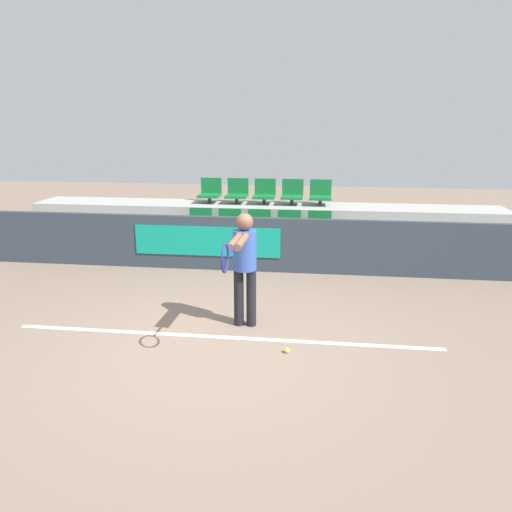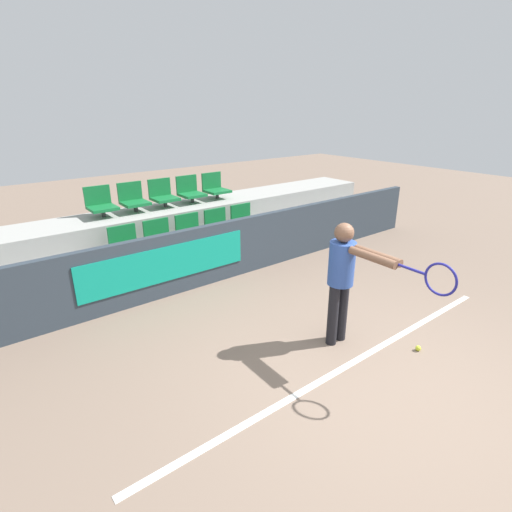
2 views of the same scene
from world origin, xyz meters
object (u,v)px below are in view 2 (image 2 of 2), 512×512
Objects in this scene: stadium_chair_8 at (190,191)px; tennis_ball at (418,348)px; stadium_chair_5 at (101,204)px; stadium_chair_6 at (133,199)px; stadium_chair_3 at (219,226)px; stadium_chair_9 at (215,187)px; stadium_chair_4 at (245,220)px; stadium_chair_2 at (191,231)px; stadium_chair_1 at (160,238)px; tennis_player at (346,274)px; stadium_chair_0 at (126,245)px; stadium_chair_7 at (163,195)px.

tennis_ball is (0.25, -4.96, -1.13)m from stadium_chair_8.
stadium_chair_8 is at bearing 0.00° from stadium_chair_5.
stadium_chair_6 is 5.28m from tennis_ball.
stadium_chair_3 is 2.08m from stadium_chair_5.
stadium_chair_6 is 1.75m from stadium_chair_9.
stadium_chair_6 is (-1.75, 1.02, 0.47)m from stadium_chair_4.
stadium_chair_4 is 2.08m from stadium_chair_6.
tennis_ball is at bearing -74.05° from stadium_chair_6.
stadium_chair_5 is 1.00× the size of stadium_chair_6.
stadium_chair_2 is at bearing 180.00° from stadium_chair_3.
stadium_chair_1 is 3.36m from tennis_player.
stadium_chair_0 is 1.27m from stadium_chair_6.
stadium_chair_2 is at bearing -90.00° from stadium_chair_7.
stadium_chair_1 and stadium_chair_3 have the same top height.
tennis_ball is at bearing -63.08° from stadium_chair_0.
stadium_chair_3 is 1.00× the size of stadium_chair_5.
stadium_chair_0 is at bearing 114.45° from tennis_player.
stadium_chair_8 is 0.33× the size of tennis_player.
stadium_chair_6 is at bearing 180.00° from stadium_chair_7.
stadium_chair_8 reaches higher than stadium_chair_3.
stadium_chair_6 is at bearing 119.80° from stadium_chair_2.
tennis_ball is (2.00, -4.96, -1.13)m from stadium_chair_5.
stadium_chair_0 is 1.00× the size of stadium_chair_2.
stadium_chair_5 is at bearing 180.00° from stadium_chair_7.
stadium_chair_7 is at bearing 180.00° from stadium_chair_9.
stadium_chair_5 is at bearing 111.97° from tennis_ball.
stadium_chair_0 is 1.00× the size of stadium_chair_8.
stadium_chair_1 is 1.12m from stadium_chair_6.
stadium_chair_0 is at bearing 180.00° from stadium_chair_3.
stadium_chair_0 is 0.33× the size of tennis_player.
stadium_chair_6 is at bearing 105.95° from tennis_ball.
stadium_chair_3 is 7.75× the size of tennis_ball.
stadium_chair_5 is 1.00× the size of stadium_chair_7.
stadium_chair_3 is at bearing -41.12° from stadium_chair_6.
tennis_ball is at bearing -68.03° from stadium_chair_5.
stadium_chair_7 is 0.33× the size of tennis_player.
stadium_chair_0 is at bearing 180.00° from stadium_chair_1.
stadium_chair_5 is at bearing 180.00° from stadium_chair_8.
stadium_chair_9 is 4.39m from tennis_player.
stadium_chair_8 is 5.10m from tennis_ball.
stadium_chair_6 is at bearing 90.00° from stadium_chair_1.
stadium_chair_6 is (0.58, 0.00, 0.00)m from stadium_chair_5.
stadium_chair_2 is (1.17, 0.00, 0.00)m from stadium_chair_0.
stadium_chair_0 is at bearing -149.80° from stadium_chair_8.
stadium_chair_5 is (0.00, 1.02, 0.47)m from stadium_chair_0.
stadium_chair_6 is 1.17m from stadium_chair_8.
stadium_chair_3 is 0.33× the size of tennis_player.
stadium_chair_2 is 0.33× the size of tennis_player.
stadium_chair_4 is 3.40m from tennis_player.
stadium_chair_9 is at bearing 78.90° from tennis_player.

